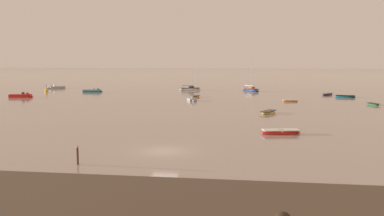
{
  "coord_description": "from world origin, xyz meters",
  "views": [
    {
      "loc": [
        7.83,
        -37.25,
        8.58
      ],
      "look_at": [
        -1.82,
        32.6,
        0.31
      ],
      "focal_mm": 38.27,
      "sensor_mm": 36.0,
      "label": 1
    }
  ],
  "objects_px": {
    "rowboat_moored_3": "(269,112)",
    "motorboat_moored_0": "(192,100)",
    "sailboat_moored_0": "(251,90)",
    "rowboat_moored_2": "(345,97)",
    "rowboat_moored_0": "(327,94)",
    "motorboat_moored_3": "(24,96)",
    "sailboat_moored_1": "(190,89)",
    "rowboat_moored_8": "(290,101)",
    "motorboat_moored_4": "(95,91)",
    "rowboat_moored_4": "(281,132)",
    "rowboat_moored_5": "(373,104)",
    "motorboat_moored_1": "(54,88)",
    "rowboat_moored_1": "(196,97)",
    "mooring_post_near": "(78,156)",
    "channel_buoy": "(46,90)"
  },
  "relations": [
    {
      "from": "sailboat_moored_1",
      "to": "rowboat_moored_5",
      "type": "relative_size",
      "value": 2.03
    },
    {
      "from": "rowboat_moored_5",
      "to": "rowboat_moored_3",
      "type": "bearing_deg",
      "value": 109.74
    },
    {
      "from": "motorboat_moored_4",
      "to": "rowboat_moored_4",
      "type": "bearing_deg",
      "value": -59.4
    },
    {
      "from": "mooring_post_near",
      "to": "motorboat_moored_4",
      "type": "bearing_deg",
      "value": 110.21
    },
    {
      "from": "sailboat_moored_1",
      "to": "rowboat_moored_3",
      "type": "bearing_deg",
      "value": -89.28
    },
    {
      "from": "rowboat_moored_8",
      "to": "channel_buoy",
      "type": "bearing_deg",
      "value": 158.17
    },
    {
      "from": "motorboat_moored_4",
      "to": "rowboat_moored_3",
      "type": "bearing_deg",
      "value": -48.67
    },
    {
      "from": "sailboat_moored_0",
      "to": "rowboat_moored_3",
      "type": "distance_m",
      "value": 48.18
    },
    {
      "from": "motorboat_moored_4",
      "to": "channel_buoy",
      "type": "bearing_deg",
      "value": -179.98
    },
    {
      "from": "motorboat_moored_0",
      "to": "rowboat_moored_8",
      "type": "distance_m",
      "value": 20.35
    },
    {
      "from": "sailboat_moored_0",
      "to": "channel_buoy",
      "type": "distance_m",
      "value": 55.81
    },
    {
      "from": "rowboat_moored_4",
      "to": "motorboat_moored_3",
      "type": "height_order",
      "value": "motorboat_moored_3"
    },
    {
      "from": "sailboat_moored_0",
      "to": "rowboat_moored_2",
      "type": "bearing_deg",
      "value": 16.09
    },
    {
      "from": "rowboat_moored_2",
      "to": "motorboat_moored_4",
      "type": "bearing_deg",
      "value": -177.19
    },
    {
      "from": "motorboat_moored_0",
      "to": "rowboat_moored_4",
      "type": "distance_m",
      "value": 39.94
    },
    {
      "from": "rowboat_moored_5",
      "to": "motorboat_moored_4",
      "type": "distance_m",
      "value": 69.02
    },
    {
      "from": "motorboat_moored_1",
      "to": "mooring_post_near",
      "type": "height_order",
      "value": "mooring_post_near"
    },
    {
      "from": "rowboat_moored_1",
      "to": "motorboat_moored_3",
      "type": "distance_m",
      "value": 39.93
    },
    {
      "from": "motorboat_moored_3",
      "to": "rowboat_moored_2",
      "type": "bearing_deg",
      "value": 4.87
    },
    {
      "from": "rowboat_moored_1",
      "to": "rowboat_moored_8",
      "type": "height_order",
      "value": "rowboat_moored_1"
    },
    {
      "from": "motorboat_moored_4",
      "to": "rowboat_moored_0",
      "type": "bearing_deg",
      "value": -8.85
    },
    {
      "from": "rowboat_moored_1",
      "to": "rowboat_moored_4",
      "type": "distance_m",
      "value": 48.48
    },
    {
      "from": "rowboat_moored_0",
      "to": "motorboat_moored_3",
      "type": "distance_m",
      "value": 72.67
    },
    {
      "from": "rowboat_moored_1",
      "to": "rowboat_moored_2",
      "type": "xyz_separation_m",
      "value": [
        34.33,
        4.11,
        0.04
      ]
    },
    {
      "from": "motorboat_moored_0",
      "to": "rowboat_moored_8",
      "type": "xyz_separation_m",
      "value": [
        20.3,
        1.53,
        -0.06
      ]
    },
    {
      "from": "rowboat_moored_8",
      "to": "motorboat_moored_4",
      "type": "relative_size",
      "value": 0.61
    },
    {
      "from": "rowboat_moored_2",
      "to": "rowboat_moored_3",
      "type": "relative_size",
      "value": 1.12
    },
    {
      "from": "sailboat_moored_1",
      "to": "rowboat_moored_0",
      "type": "bearing_deg",
      "value": -39.41
    },
    {
      "from": "rowboat_moored_0",
      "to": "motorboat_moored_3",
      "type": "xyz_separation_m",
      "value": [
        -70.92,
        -15.81,
        0.07
      ]
    },
    {
      "from": "rowboat_moored_2",
      "to": "motorboat_moored_0",
      "type": "bearing_deg",
      "value": -149.44
    },
    {
      "from": "rowboat_moored_2",
      "to": "motorboat_moored_3",
      "type": "height_order",
      "value": "motorboat_moored_3"
    },
    {
      "from": "rowboat_moored_0",
      "to": "rowboat_moored_8",
      "type": "relative_size",
      "value": 1.32
    },
    {
      "from": "rowboat_moored_2",
      "to": "motorboat_moored_1",
      "type": "bearing_deg",
      "value": 176.39
    },
    {
      "from": "motorboat_moored_1",
      "to": "motorboat_moored_4",
      "type": "height_order",
      "value": "motorboat_moored_1"
    },
    {
      "from": "rowboat_moored_3",
      "to": "rowboat_moored_1",
      "type": "bearing_deg",
      "value": 56.1
    },
    {
      "from": "motorboat_moored_0",
      "to": "rowboat_moored_1",
      "type": "height_order",
      "value": "motorboat_moored_0"
    },
    {
      "from": "rowboat_moored_3",
      "to": "rowboat_moored_8",
      "type": "bearing_deg",
      "value": 11.65
    },
    {
      "from": "motorboat_moored_3",
      "to": "channel_buoy",
      "type": "distance_m",
      "value": 15.67
    },
    {
      "from": "rowboat_moored_3",
      "to": "motorboat_moored_4",
      "type": "distance_m",
      "value": 58.95
    },
    {
      "from": "rowboat_moored_2",
      "to": "channel_buoy",
      "type": "distance_m",
      "value": 76.48
    },
    {
      "from": "rowboat_moored_1",
      "to": "rowboat_moored_3",
      "type": "distance_m",
      "value": 31.35
    },
    {
      "from": "motorboat_moored_3",
      "to": "rowboat_moored_8",
      "type": "distance_m",
      "value": 60.27
    },
    {
      "from": "rowboat_moored_3",
      "to": "motorboat_moored_0",
      "type": "bearing_deg",
      "value": 65.92
    },
    {
      "from": "motorboat_moored_1",
      "to": "rowboat_moored_5",
      "type": "height_order",
      "value": "motorboat_moored_1"
    },
    {
      "from": "sailboat_moored_1",
      "to": "motorboat_moored_3",
      "type": "xyz_separation_m",
      "value": [
        -35.07,
        -27.57,
        -0.05
      ]
    },
    {
      "from": "sailboat_moored_1",
      "to": "rowboat_moored_3",
      "type": "height_order",
      "value": "sailboat_moored_1"
    },
    {
      "from": "motorboat_moored_1",
      "to": "rowboat_moored_1",
      "type": "height_order",
      "value": "motorboat_moored_1"
    },
    {
      "from": "sailboat_moored_0",
      "to": "sailboat_moored_1",
      "type": "height_order",
      "value": "sailboat_moored_0"
    },
    {
      "from": "rowboat_moored_2",
      "to": "rowboat_moored_5",
      "type": "bearing_deg",
      "value": -75.1
    },
    {
      "from": "rowboat_moored_2",
      "to": "channel_buoy",
      "type": "bearing_deg",
      "value": -174.79
    }
  ]
}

